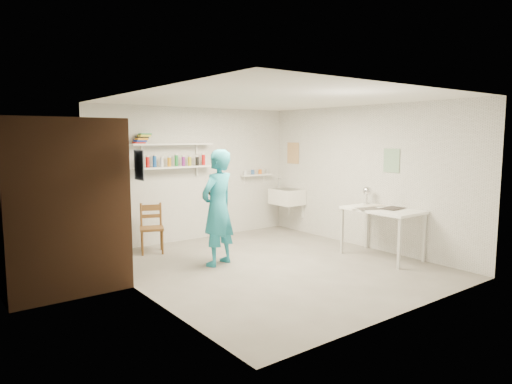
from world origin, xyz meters
TOP-DOWN VIEW (x-y plane):
  - floor at (0.00, 0.00)m, footprint 4.00×4.50m
  - ceiling at (0.00, 0.00)m, footprint 4.00×4.50m
  - wall_back at (0.00, 2.26)m, footprint 4.00×0.02m
  - wall_front at (0.00, -2.26)m, footprint 4.00×0.02m
  - wall_left at (-2.01, 0.00)m, footprint 0.02×4.50m
  - wall_right at (2.01, 0.00)m, footprint 0.02×4.50m
  - doorway_recess at (-1.99, 1.05)m, footprint 0.02×0.90m
  - corridor_box at (-2.70, 1.05)m, footprint 1.40×1.50m
  - door_lintel at (-1.97, 1.05)m, footprint 0.06×1.05m
  - door_jamb_near at (-1.97, 0.55)m, footprint 0.06×0.10m
  - door_jamb_far at (-1.97, 1.55)m, footprint 0.06×0.10m
  - shelf_lower at (-0.50, 2.13)m, footprint 1.50×0.22m
  - shelf_upper at (-0.50, 2.13)m, footprint 1.50×0.22m
  - ledge_shelf at (1.35, 2.17)m, footprint 0.70×0.14m
  - poster_left at (-1.99, 0.05)m, footprint 0.01×0.28m
  - poster_right_a at (1.99, 1.80)m, footprint 0.01×0.34m
  - poster_right_b at (1.99, -0.55)m, footprint 0.01×0.30m
  - belfast_sink at (1.75, 1.70)m, footprint 0.48×0.60m
  - man at (-0.60, 0.54)m, footprint 0.72×0.59m
  - wall_clock at (-0.52, 0.74)m, footprint 0.30×0.13m
  - wooden_chair at (-1.09, 1.77)m, footprint 0.48×0.47m
  - work_table at (1.64, -0.68)m, footprint 0.70×1.16m
  - desk_lamp at (1.83, -0.21)m, footprint 0.15×0.15m
  - spray_cans at (-0.50, 2.13)m, footprint 1.32×0.06m
  - book_stack at (-1.05, 2.13)m, footprint 0.28×0.14m
  - ledge_pots at (1.35, 2.17)m, footprint 0.48×0.07m
  - papers at (1.64, -0.68)m, footprint 0.30×0.22m

SIDE VIEW (x-z plane):
  - floor at x=0.00m, z-range -0.02..0.00m
  - work_table at x=1.64m, z-range 0.00..0.77m
  - wooden_chair at x=-1.09m, z-range 0.00..0.80m
  - belfast_sink at x=1.75m, z-range 0.55..0.85m
  - papers at x=1.64m, z-range 0.77..0.79m
  - man at x=-0.60m, z-range 0.00..1.70m
  - desk_lamp at x=1.83m, z-range 0.92..1.07m
  - doorway_recess at x=-1.99m, z-range 0.00..2.00m
  - door_jamb_near at x=-1.97m, z-range 0.00..2.00m
  - door_jamb_far at x=-1.97m, z-range 0.00..2.00m
  - corridor_box at x=-2.70m, z-range 0.00..2.10m
  - ledge_shelf at x=1.35m, z-range 1.11..1.14m
  - wall_clock at x=-0.52m, z-range 0.98..1.28m
  - ledge_pots at x=1.35m, z-range 1.14..1.22m
  - wall_back at x=0.00m, z-range 0.00..2.40m
  - wall_front at x=0.00m, z-range 0.00..2.40m
  - wall_left at x=-2.01m, z-range 0.00..2.40m
  - wall_right at x=2.01m, z-range 0.00..2.40m
  - shelf_lower at x=-0.50m, z-range 1.34..1.36m
  - spray_cans at x=-0.50m, z-range 1.36..1.53m
  - poster_right_b at x=1.99m, z-range 1.31..1.69m
  - poster_left at x=-1.99m, z-range 1.37..1.73m
  - poster_right_a at x=1.99m, z-range 1.34..1.76m
  - shelf_upper at x=-0.50m, z-range 1.74..1.76m
  - book_stack at x=-1.05m, z-range 1.77..1.93m
  - door_lintel at x=-1.97m, z-range 2.00..2.10m
  - ceiling at x=0.00m, z-range 2.40..2.42m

